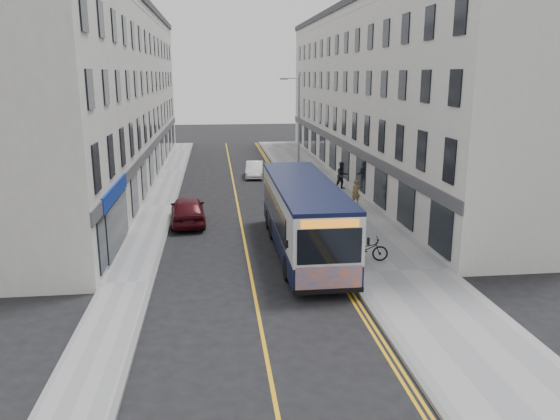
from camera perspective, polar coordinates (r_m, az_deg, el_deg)
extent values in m
plane|color=black|center=(23.65, -3.18, -6.17)|extent=(140.00, 140.00, 0.00)
cube|color=#969699|center=(35.92, 5.55, 0.94)|extent=(4.50, 64.00, 0.12)
cube|color=#969699|center=(35.30, -12.59, 0.42)|extent=(2.00, 64.00, 0.12)
cube|color=slate|center=(35.51, 2.00, 0.85)|extent=(0.18, 64.00, 0.13)
cube|color=slate|center=(35.21, -10.98, 0.48)|extent=(0.18, 64.00, 0.13)
cube|color=#F0A615|center=(35.15, -4.46, 0.57)|extent=(0.12, 64.00, 0.01)
cube|color=#F0A615|center=(35.46, 1.28, 0.73)|extent=(0.10, 64.00, 0.01)
cube|color=#F0A615|center=(35.49, 1.60, 0.74)|extent=(0.10, 64.00, 0.01)
cube|color=silver|center=(45.06, 9.94, 11.72)|extent=(6.00, 46.00, 13.00)
cube|color=silver|center=(43.86, -17.22, 11.25)|extent=(6.00, 46.00, 13.00)
cylinder|color=gray|center=(36.83, 1.96, 7.54)|extent=(0.14, 0.14, 8.00)
cylinder|color=gray|center=(36.52, 1.22, 13.62)|extent=(1.00, 0.08, 0.08)
cube|color=gray|center=(36.45, 0.42, 13.55)|extent=(0.50, 0.18, 0.12)
cube|color=black|center=(25.49, 2.45, -2.67)|extent=(2.63, 11.57, 0.95)
cube|color=silver|center=(25.12, 2.48, 0.44)|extent=(2.63, 11.57, 1.89)
cube|color=black|center=(24.90, 2.51, 2.74)|extent=(2.65, 11.57, 0.17)
cube|color=black|center=(25.60, -0.70, 0.23)|extent=(0.04, 9.04, 1.21)
cube|color=black|center=(26.01, 5.16, 0.39)|extent=(0.04, 9.04, 1.21)
cube|color=black|center=(19.66, 5.21, -3.82)|extent=(2.37, 0.04, 1.31)
cube|color=orange|center=(20.08, 5.13, -7.24)|extent=(2.47, 0.04, 1.00)
cube|color=orange|center=(19.41, 5.27, -1.46)|extent=(2.10, 0.04, 0.29)
cylinder|color=black|center=(22.17, 0.84, -6.12)|extent=(0.29, 1.05, 1.05)
cylinder|color=black|center=(22.59, 6.85, -5.83)|extent=(0.29, 1.05, 1.05)
cylinder|color=black|center=(27.63, -0.76, -2.01)|extent=(0.29, 1.05, 1.05)
cylinder|color=black|center=(27.97, 4.09, -1.84)|extent=(0.29, 1.05, 1.05)
cylinder|color=black|center=(29.44, -1.15, -1.00)|extent=(0.29, 1.05, 1.05)
cylinder|color=black|center=(29.76, 3.41, -0.86)|extent=(0.29, 1.05, 1.05)
imported|color=black|center=(24.39, 8.85, -4.05)|extent=(2.13, 1.03, 1.07)
imported|color=olive|center=(34.66, 7.95, 1.83)|extent=(0.62, 0.45, 1.58)
imported|color=black|center=(39.32, 6.50, 3.60)|extent=(1.09, 0.93, 1.96)
imported|color=white|center=(44.43, -2.69, 4.26)|extent=(1.70, 3.92, 1.26)
imported|color=#450B13|center=(30.82, -9.62, 0.00)|extent=(2.16, 4.76, 1.58)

